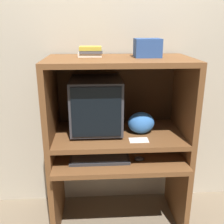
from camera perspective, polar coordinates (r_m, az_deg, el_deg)
The scene contains 11 objects.
wall_back at distance 2.23m, azimuth 0.77°, elevation 10.85°, with size 6.00×0.06×2.60m.
desk_base at distance 2.17m, azimuth 1.45°, elevation -14.31°, with size 1.05×0.63×0.65m.
desk_monitor_shelf at distance 2.05m, azimuth 1.41°, elevation -5.34°, with size 1.05×0.56×0.15m.
hutch_upper at distance 1.95m, azimuth 1.42°, elevation 6.43°, with size 1.05×0.56×0.57m.
crt_monitor at distance 2.00m, azimuth -3.44°, elevation 1.64°, with size 0.38×0.41×0.42m.
keyboard at distance 1.95m, azimuth -2.70°, elevation -10.17°, with size 0.43×0.17×0.03m.
mouse at distance 1.95m, azimuth 5.95°, elevation -10.07°, with size 0.07×0.05×0.03m.
snack_bag at distance 2.01m, azimuth 6.34°, elevation -2.35°, with size 0.20×0.15×0.17m.
book_stack at distance 1.95m, azimuth -4.72°, elevation 12.97°, with size 0.18×0.13×0.07m.
paper_card at distance 1.91m, azimuth 5.84°, elevation -6.13°, with size 0.14×0.09×0.00m.
storage_box at distance 1.94m, azimuth 7.73°, elevation 13.67°, with size 0.19×0.16×0.13m.
Camera 1 is at (-0.17, -1.59, 1.59)m, focal length 42.00 mm.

